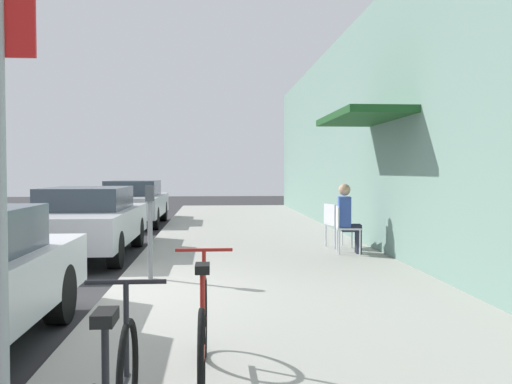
{
  "coord_description": "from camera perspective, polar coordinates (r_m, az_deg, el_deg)",
  "views": [
    {
      "loc": [
        1.35,
        -7.04,
        1.64
      ],
      "look_at": [
        2.52,
        8.43,
        1.07
      ],
      "focal_mm": 39.45,
      "sensor_mm": 36.0,
      "label": 1
    }
  ],
  "objects": [
    {
      "name": "sidewalk_slab",
      "position": [
        9.22,
        1.36,
        -7.77
      ],
      "size": [
        4.5,
        32.0,
        0.12
      ],
      "primitive_type": "cube",
      "color": "#9E9B93",
      "rests_on": "ground_plane"
    },
    {
      "name": "bicycle_1",
      "position": [
        4.21,
        -5.39,
        -13.94
      ],
      "size": [
        0.46,
        1.71,
        0.9
      ],
      "color": "black",
      "rests_on": "sidewalk_slab"
    },
    {
      "name": "cafe_chair_1",
      "position": [
        11.36,
        8.04,
        -3.05
      ],
      "size": [
        0.55,
        0.55,
        0.87
      ],
      "color": "silver",
      "rests_on": "sidewalk_slab"
    },
    {
      "name": "ground_plane",
      "position": [
        7.35,
        -15.06,
        -10.88
      ],
      "size": [
        60.0,
        60.0,
        0.0
      ],
      "primitive_type": "plane",
      "color": "#2D2D30"
    },
    {
      "name": "building_facade",
      "position": [
        9.66,
        15.76,
        7.12
      ],
      "size": [
        1.4,
        32.0,
        5.0
      ],
      "color": "gray",
      "rests_on": "ground_plane"
    },
    {
      "name": "parked_car_2",
      "position": [
        17.52,
        -12.36,
        -0.98
      ],
      "size": [
        1.8,
        4.4,
        1.36
      ],
      "color": "#B7B7BC",
      "rests_on": "ground_plane"
    },
    {
      "name": "cafe_chair_0",
      "position": [
        10.6,
        8.94,
        -3.43
      ],
      "size": [
        0.5,
        0.5,
        0.87
      ],
      "color": "silver",
      "rests_on": "sidewalk_slab"
    },
    {
      "name": "parking_meter",
      "position": [
        8.1,
        -10.69,
        -3.28
      ],
      "size": [
        0.12,
        0.1,
        1.32
      ],
      "color": "slate",
      "rests_on": "sidewalk_slab"
    },
    {
      "name": "seated_patron_0",
      "position": [
        10.59,
        9.27,
        -2.39
      ],
      "size": [
        0.47,
        0.41,
        1.29
      ],
      "color": "#232838",
      "rests_on": "sidewalk_slab"
    },
    {
      "name": "street_sign",
      "position": [
        2.75,
        -24.54,
        1.84
      ],
      "size": [
        0.32,
        0.06,
        2.6
      ],
      "color": "gray",
      "rests_on": "sidewalk_slab"
    },
    {
      "name": "parked_car_1",
      "position": [
        11.28,
        -16.88,
        -2.76
      ],
      "size": [
        1.8,
        4.4,
        1.33
      ],
      "color": "#B7B7BC",
      "rests_on": "ground_plane"
    }
  ]
}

